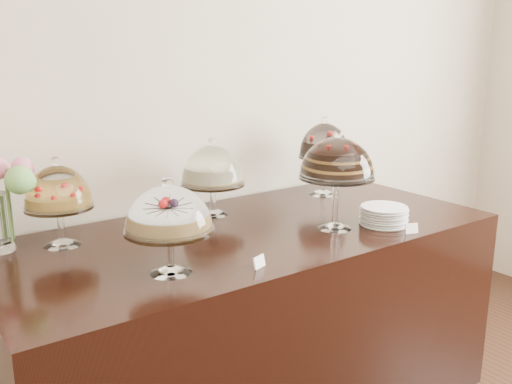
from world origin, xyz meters
TOP-DOWN VIEW (x-y plane):
  - wall_back at (0.00, 3.00)m, footprint 5.00×0.04m
  - display_counter at (-0.03, 2.45)m, footprint 2.20×1.00m
  - cake_stand_sugar_sponge at (-0.54, 2.21)m, footprint 0.31×0.31m
  - cake_stand_choco_layer at (0.29, 2.25)m, footprint 0.33×0.33m
  - cake_stand_cheesecake at (-0.04, 2.75)m, footprint 0.30×0.30m
  - cake_stand_dark_choco at (0.65, 2.73)m, footprint 0.27×0.27m
  - cake_stand_fruit_tart at (-0.76, 2.72)m, footprint 0.27×0.27m
  - plate_stack at (0.50, 2.16)m, footprint 0.21×0.21m
  - price_card_left at (-0.25, 2.07)m, footprint 0.06×0.03m
  - price_card_right at (0.50, 2.00)m, footprint 0.06×0.03m

SIDE VIEW (x-z plane):
  - display_counter at x=-0.03m, z-range 0.00..0.90m
  - price_card_left at x=-0.25m, z-range 0.90..0.94m
  - price_card_right at x=0.50m, z-range 0.90..0.94m
  - plate_stack at x=0.50m, z-range 0.90..0.98m
  - cake_stand_sugar_sponge at x=-0.54m, z-range 0.94..1.29m
  - cake_stand_cheesecake at x=-0.04m, z-range 0.94..1.31m
  - cake_stand_fruit_tart at x=-0.76m, z-range 0.94..1.30m
  - cake_stand_dark_choco at x=0.65m, z-range 0.96..1.39m
  - cake_stand_choco_layer at x=0.29m, z-range 0.98..1.42m
  - wall_back at x=0.00m, z-range 0.00..3.00m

